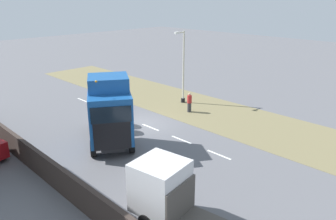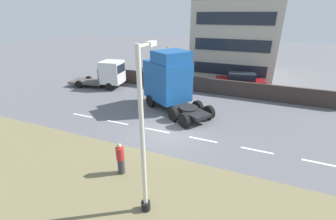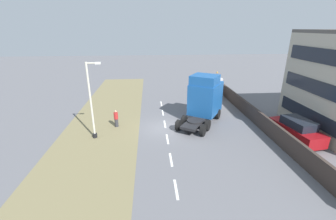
# 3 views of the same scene
# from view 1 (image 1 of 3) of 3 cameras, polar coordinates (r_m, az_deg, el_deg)

# --- Properties ---
(ground_plane) EXTENTS (120.00, 120.00, 0.00)m
(ground_plane) POSITION_cam_1_polar(r_m,az_deg,el_deg) (25.45, -4.44, -2.48)
(ground_plane) COLOR slate
(ground_plane) RESTS_ON ground
(grass_verge) EXTENTS (7.00, 44.00, 0.01)m
(grass_verge) POSITION_cam_1_polar(r_m,az_deg,el_deg) (29.44, 4.43, 0.60)
(grass_verge) COLOR olive
(grass_verge) RESTS_ON ground
(lane_markings) EXTENTS (0.16, 17.80, 0.00)m
(lane_markings) POSITION_cam_1_polar(r_m,az_deg,el_deg) (25.95, -5.45, -2.06)
(lane_markings) COLOR white
(lane_markings) RESTS_ON ground
(boundary_wall) EXTENTS (0.25, 24.00, 1.50)m
(boundary_wall) POSITION_cam_1_polar(r_m,az_deg,el_deg) (20.98, -23.56, -6.84)
(boundary_wall) COLOR #382D28
(boundary_wall) RESTS_ON ground
(lorry_cab) EXTENTS (5.47, 6.45, 4.87)m
(lorry_cab) POSITION_cam_1_polar(r_m,az_deg,el_deg) (21.07, -10.04, -0.57)
(lorry_cab) COLOR black
(lorry_cab) RESTS_ON ground
(flatbed_truck) EXTENTS (2.91, 6.13, 2.83)m
(flatbed_truck) POSITION_cam_1_polar(r_m,az_deg,el_deg) (14.31, 0.16, -14.37)
(flatbed_truck) COLOR silver
(flatbed_truck) RESTS_ON ground
(lamp_post) EXTENTS (1.30, 0.37, 6.53)m
(lamp_post) POSITION_cam_1_polar(r_m,az_deg,el_deg) (29.75, 2.61, 6.73)
(lamp_post) COLOR black
(lamp_post) RESTS_ON ground
(pedestrian) EXTENTS (0.39, 0.39, 1.69)m
(pedestrian) POSITION_cam_1_polar(r_m,az_deg,el_deg) (27.82, 3.75, 1.28)
(pedestrian) COLOR #333338
(pedestrian) RESTS_ON ground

